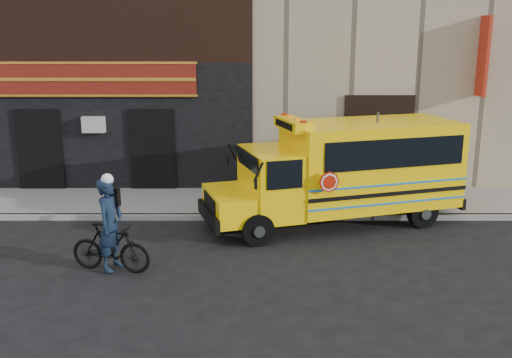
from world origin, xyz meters
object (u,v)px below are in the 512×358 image
object	(u,v)px
cyclist	(110,227)
sign_pole	(376,163)
school_bus	(348,169)
bicycle	(111,247)

from	to	relation	value
cyclist	sign_pole	bearing A→B (deg)	-46.30
school_bus	cyclist	xyz separation A→B (m)	(-5.58, -3.28, -0.50)
bicycle	cyclist	distance (m)	0.47
sign_pole	cyclist	distance (m)	7.19
sign_pole	cyclist	bearing A→B (deg)	-152.14
sign_pole	bicycle	distance (m)	7.27
school_bus	cyclist	world-z (taller)	school_bus
school_bus	sign_pole	distance (m)	0.77
bicycle	school_bus	bearing A→B (deg)	-46.57
school_bus	bicycle	world-z (taller)	school_bus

